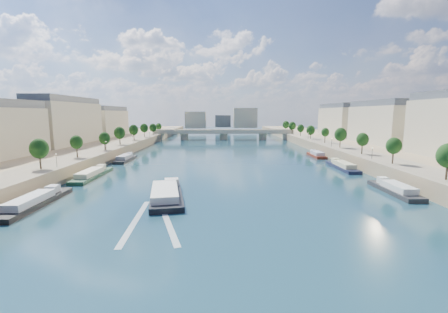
{
  "coord_description": "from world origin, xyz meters",
  "views": [
    {
      "loc": [
        -1.76,
        -21.17,
        21.59
      ],
      "look_at": [
        -0.78,
        92.54,
        5.0
      ],
      "focal_mm": 24.0,
      "sensor_mm": 36.0,
      "label": 1
    }
  ],
  "objects": [
    {
      "name": "ground",
      "position": [
        0.0,
        100.0,
        0.0
      ],
      "size": [
        700.0,
        700.0,
        0.0
      ],
      "primitive_type": "plane",
      "color": "#0C2737",
      "rests_on": "ground"
    },
    {
      "name": "quay_left",
      "position": [
        -72.0,
        100.0,
        2.5
      ],
      "size": [
        44.0,
        520.0,
        5.0
      ],
      "primitive_type": "cube",
      "color": "#9E8460",
      "rests_on": "ground"
    },
    {
      "name": "quay_right",
      "position": [
        72.0,
        100.0,
        2.5
      ],
      "size": [
        44.0,
        520.0,
        5.0
      ],
      "primitive_type": "cube",
      "color": "#9E8460",
      "rests_on": "ground"
    },
    {
      "name": "pave_left",
      "position": [
        -57.0,
        100.0,
        5.05
      ],
      "size": [
        14.0,
        520.0,
        0.1
      ],
      "primitive_type": "cube",
      "color": "gray",
      "rests_on": "quay_left"
    },
    {
      "name": "pave_right",
      "position": [
        57.0,
        100.0,
        5.05
      ],
      "size": [
        14.0,
        520.0,
        0.1
      ],
      "primitive_type": "cube",
      "color": "gray",
      "rests_on": "quay_right"
    },
    {
      "name": "trees_left",
      "position": [
        -55.0,
        102.0,
        10.48
      ],
      "size": [
        4.8,
        268.8,
        8.26
      ],
      "color": "#382B1E",
      "rests_on": "ground"
    },
    {
      "name": "trees_right",
      "position": [
        55.0,
        110.0,
        10.48
      ],
      "size": [
        4.8,
        268.8,
        8.26
      ],
      "color": "#382B1E",
      "rests_on": "ground"
    },
    {
      "name": "lamps_left",
      "position": [
        -52.5,
        90.0,
        7.78
      ],
      "size": [
        0.36,
        200.36,
        4.28
      ],
      "color": "black",
      "rests_on": "ground"
    },
    {
      "name": "lamps_right",
      "position": [
        52.5,
        105.0,
        7.78
      ],
      "size": [
        0.36,
        200.36,
        4.28
      ],
      "color": "black",
      "rests_on": "ground"
    },
    {
      "name": "buildings_left",
      "position": [
        -85.0,
        112.0,
        16.45
      ],
      "size": [
        16.0,
        226.0,
        23.2
      ],
      "color": "#B9AB8E",
      "rests_on": "ground"
    },
    {
      "name": "buildings_right",
      "position": [
        85.0,
        112.0,
        16.45
      ],
      "size": [
        16.0,
        226.0,
        23.2
      ],
      "color": "#B9AB8E",
      "rests_on": "ground"
    },
    {
      "name": "skyline",
      "position": [
        3.19,
        319.52,
        14.66
      ],
      "size": [
        79.0,
        42.0,
        22.0
      ],
      "color": "#B9AB8E",
      "rests_on": "ground"
    },
    {
      "name": "bridge",
      "position": [
        0.0,
        222.86,
        5.08
      ],
      "size": [
        112.0,
        12.0,
        8.15
      ],
      "color": "#C1B79E",
      "rests_on": "ground"
    },
    {
      "name": "tour_barge",
      "position": [
        -15.98,
        53.56,
        1.0
      ],
      "size": [
        12.48,
        27.8,
        3.72
      ],
      "rotation": [
        0.0,
        0.0,
        0.19
      ],
      "color": "black",
      "rests_on": "ground"
    },
    {
      "name": "wake",
      "position": [
        -15.98,
        36.94,
        0.02
      ],
      "size": [
        12.32,
        26.02,
        0.04
      ],
      "color": "silver",
      "rests_on": "ground"
    },
    {
      "name": "moored_barges_left",
      "position": [
        -45.5,
        41.64,
        0.84
      ],
      "size": [
        5.0,
        162.78,
        3.6
      ],
      "color": "#1C273E",
      "rests_on": "ground"
    },
    {
      "name": "moored_barges_right",
      "position": [
        45.5,
        72.18,
        0.84
      ],
      "size": [
        5.0,
        127.97,
        3.6
      ],
      "color": "#193F2D",
      "rests_on": "ground"
    }
  ]
}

